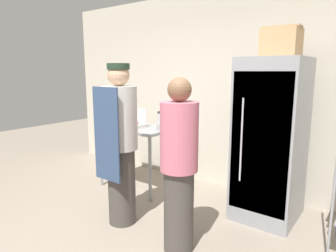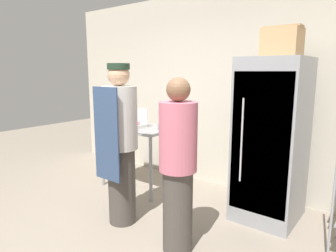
# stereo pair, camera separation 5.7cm
# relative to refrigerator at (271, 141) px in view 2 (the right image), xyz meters

# --- Properties ---
(back_wall) EXTENTS (6.40, 0.12, 2.83)m
(back_wall) POSITION_rel_refrigerator_xyz_m (-0.74, 0.61, 0.49)
(back_wall) COLOR beige
(back_wall) RESTS_ON ground_plane
(refrigerator) EXTENTS (0.68, 0.78, 1.85)m
(refrigerator) POSITION_rel_refrigerator_xyz_m (0.00, 0.00, 0.00)
(refrigerator) COLOR gray
(refrigerator) RESTS_ON ground_plane
(prep_counter) EXTENTS (1.03, 0.63, 0.91)m
(prep_counter) POSITION_rel_refrigerator_xyz_m (-1.84, -0.24, -0.13)
(prep_counter) COLOR gray
(prep_counter) RESTS_ON ground_plane
(donut_box) EXTENTS (0.27, 0.22, 0.27)m
(donut_box) POSITION_rel_refrigerator_xyz_m (-1.83, -0.29, 0.04)
(donut_box) COLOR silver
(donut_box) RESTS_ON prep_counter
(blender_pitcher) EXTENTS (0.13, 0.13, 0.25)m
(blender_pitcher) POSITION_rel_refrigerator_xyz_m (-1.42, -0.20, 0.10)
(blender_pitcher) COLOR #99999E
(blender_pitcher) RESTS_ON prep_counter
(cardboard_storage_box) EXTENTS (0.38, 0.33, 0.32)m
(cardboard_storage_box) POSITION_rel_refrigerator_xyz_m (0.05, 0.01, 1.08)
(cardboard_storage_box) COLOR tan
(cardboard_storage_box) RESTS_ON refrigerator
(person_baker) EXTENTS (0.38, 0.39, 1.78)m
(person_baker) POSITION_rel_refrigerator_xyz_m (-1.27, -1.13, 0.00)
(person_baker) COLOR #47423D
(person_baker) RESTS_ON ground_plane
(person_customer) EXTENTS (0.35, 0.35, 1.65)m
(person_customer) POSITION_rel_refrigerator_xyz_m (-0.45, -1.18, -0.08)
(person_customer) COLOR #47423D
(person_customer) RESTS_ON ground_plane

